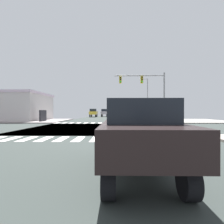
% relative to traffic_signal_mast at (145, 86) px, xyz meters
% --- Properties ---
extents(ground, '(90.00, 90.00, 0.05)m').
position_rel_traffic_signal_mast_xyz_m(ground, '(-5.49, -7.25, -5.18)').
color(ground, '#2D3431').
extents(sidewalk_corner_ne, '(12.00, 12.00, 0.14)m').
position_rel_traffic_signal_mast_xyz_m(sidewalk_corner_ne, '(7.51, 4.75, -5.08)').
color(sidewalk_corner_ne, gray).
rests_on(sidewalk_corner_ne, ground).
extents(sidewalk_corner_nw, '(12.00, 12.00, 0.14)m').
position_rel_traffic_signal_mast_xyz_m(sidewalk_corner_nw, '(-18.49, 4.75, -5.08)').
color(sidewalk_corner_nw, gray).
rests_on(sidewalk_corner_nw, ground).
extents(crosswalk_near, '(13.50, 2.00, 0.01)m').
position_rel_traffic_signal_mast_xyz_m(crosswalk_near, '(-5.74, -14.55, -5.15)').
color(crosswalk_near, silver).
rests_on(crosswalk_near, ground).
extents(crosswalk_far, '(13.50, 2.00, 0.01)m').
position_rel_traffic_signal_mast_xyz_m(crosswalk_far, '(-5.74, 0.05, -5.15)').
color(crosswalk_far, silver).
rests_on(crosswalk_far, ground).
extents(traffic_signal_mast, '(6.97, 0.55, 6.96)m').
position_rel_traffic_signal_mast_xyz_m(traffic_signal_mast, '(0.00, 0.00, 0.00)').
color(traffic_signal_mast, gray).
rests_on(traffic_signal_mast, ground).
extents(street_lamp, '(1.78, 0.32, 8.32)m').
position_rel_traffic_signal_mast_xyz_m(street_lamp, '(2.18, 11.86, -0.20)').
color(street_lamp, gray).
rests_on(street_lamp, ground).
extents(bank_building, '(13.19, 10.21, 4.82)m').
position_rel_traffic_signal_mast_xyz_m(bank_building, '(-22.27, 6.00, -2.73)').
color(bank_building, silver).
rests_on(bank_building, ground).
extents(suv_farside_1, '(1.96, 4.60, 2.34)m').
position_rel_traffic_signal_mast_xyz_m(suv_farside_1, '(-7.49, 30.22, -3.76)').
color(suv_farside_1, black).
rests_on(suv_farside_1, ground).
extents(pickup_queued_1, '(2.00, 5.10, 2.35)m').
position_rel_traffic_signal_mast_xyz_m(pickup_queued_1, '(-10.49, 27.05, -3.86)').
color(pickup_queued_1, black).
rests_on(pickup_queued_1, ground).
extents(sedan_trailing_3, '(1.80, 4.30, 1.88)m').
position_rel_traffic_signal_mast_xyz_m(sedan_trailing_3, '(-3.49, -20.25, -4.03)').
color(sedan_trailing_3, black).
rests_on(sedan_trailing_3, ground).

